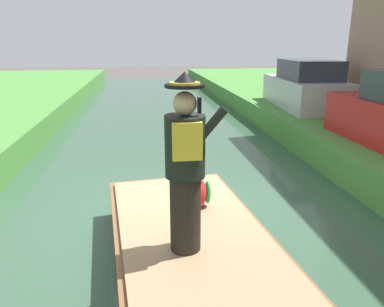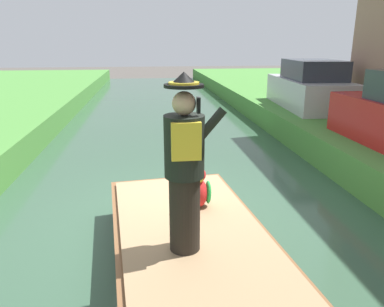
% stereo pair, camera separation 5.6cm
% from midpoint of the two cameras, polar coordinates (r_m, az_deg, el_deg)
% --- Properties ---
extents(ground_plane, '(80.00, 80.00, 0.00)m').
position_cam_midpoint_polar(ground_plane, '(6.19, -2.18, -10.27)').
color(ground_plane, '#4C4742').
extents(canal_water, '(6.48, 48.00, 0.10)m').
position_cam_midpoint_polar(canal_water, '(6.16, -2.19, -9.85)').
color(canal_water, '#33513D').
rests_on(canal_water, ground).
extents(boat, '(2.21, 4.36, 0.61)m').
position_cam_midpoint_polar(boat, '(4.41, 0.28, -16.44)').
color(boat, brown).
rests_on(boat, canal_water).
extents(person_pirate, '(0.61, 0.42, 1.85)m').
position_cam_midpoint_polar(person_pirate, '(3.66, -1.44, -2.01)').
color(person_pirate, black).
rests_on(person_pirate, boat).
extents(parrot_plush, '(0.36, 0.35, 0.57)m').
position_cam_midpoint_polar(parrot_plush, '(4.88, 0.50, -5.63)').
color(parrot_plush, red).
rests_on(parrot_plush, boat).
extents(parked_car_silver, '(1.96, 4.10, 1.50)m').
position_cam_midpoint_polar(parked_car_silver, '(12.63, 17.07, 9.78)').
color(parked_car_silver, '#B7B7BC').
rests_on(parked_car_silver, grass_bank_far).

